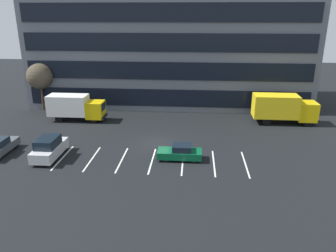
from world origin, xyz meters
The scene contains 8 objects.
ground_plane centered at (0.00, 0.00, 0.00)m, with size 120.00×120.00×0.00m, color black.
office_building centered at (0.00, 17.95, 7.20)m, with size 38.79×13.69×14.40m.
lot_markings centered at (0.00, -4.23, 0.00)m, with size 16.94×5.40×0.01m.
box_truck_yellow centered at (-10.92, 6.67, 1.81)m, with size 6.95×2.30×3.22m.
box_truck_yellow_all centered at (14.37, 7.68, 1.98)m, with size 7.57×2.51×3.51m.
sedan_forest centered at (2.53, -3.69, 0.68)m, with size 4.04×1.69×1.45m.
suv_silver centered at (-9.54, -4.34, 0.99)m, with size 1.92×4.54×2.05m.
bare_tree centered at (-17.00, 10.75, 4.68)m, with size 3.42×3.42×6.42m.
Camera 1 is at (3.69, -31.22, 12.87)m, focal length 35.09 mm.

